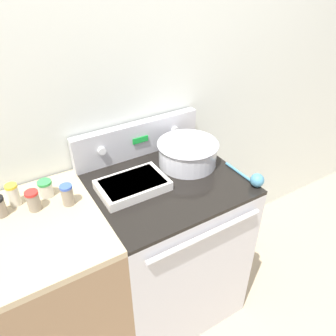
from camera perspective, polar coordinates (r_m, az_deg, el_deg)
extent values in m
cube|color=silver|center=(1.74, -6.58, 12.38)|extent=(8.00, 0.05, 2.50)
cube|color=#BCBCC1|center=(1.93, -0.27, -13.72)|extent=(0.73, 0.64, 0.91)
cube|color=black|center=(1.62, -0.31, -2.51)|extent=(0.73, 0.64, 0.02)
cylinder|color=silver|center=(1.45, 6.79, -11.49)|extent=(0.60, 0.02, 0.02)
cube|color=#BCBCC1|center=(1.78, -5.28, 5.05)|extent=(0.73, 0.05, 0.19)
cylinder|color=white|center=(1.68, -11.41, 2.92)|extent=(0.04, 0.02, 0.04)
cylinder|color=white|center=(1.84, 1.27, 6.60)|extent=(0.04, 0.02, 0.04)
cube|color=green|center=(1.75, -4.82, 4.90)|extent=(0.09, 0.01, 0.03)
cube|color=#896B4C|center=(1.81, -18.49, -20.61)|extent=(0.51, 0.64, 0.91)
cube|color=tan|center=(1.47, -21.78, -9.61)|extent=(0.51, 0.64, 0.03)
cylinder|color=silver|center=(1.71, 3.43, 2.55)|extent=(0.30, 0.30, 0.12)
torus|color=silver|center=(1.68, 3.50, 4.22)|extent=(0.32, 0.32, 0.01)
cylinder|color=beige|center=(1.69, 3.48, 3.84)|extent=(0.28, 0.28, 0.02)
cube|color=silver|center=(1.55, -6.16, -3.01)|extent=(0.32, 0.21, 0.05)
cube|color=#B2894C|center=(1.55, -6.19, -2.71)|extent=(0.28, 0.19, 0.03)
cylinder|color=teal|center=(1.69, 12.53, -0.93)|extent=(0.01, 0.22, 0.01)
sphere|color=teal|center=(1.62, 15.26, -2.07)|extent=(0.07, 0.07, 0.07)
cylinder|color=gray|center=(1.49, -17.08, -4.67)|extent=(0.05, 0.05, 0.09)
cylinder|color=#3856B7|center=(1.46, -17.39, -3.14)|extent=(0.05, 0.05, 0.01)
cylinder|color=beige|center=(1.58, -20.46, -3.55)|extent=(0.06, 0.06, 0.07)
cylinder|color=green|center=(1.56, -20.74, -2.39)|extent=(0.06, 0.06, 0.01)
cylinder|color=gray|center=(1.51, -22.36, -5.45)|extent=(0.05, 0.05, 0.08)
cylinder|color=red|center=(1.49, -22.74, -4.04)|extent=(0.06, 0.06, 0.01)
cylinder|color=beige|center=(1.57, -25.27, -4.41)|extent=(0.05, 0.05, 0.09)
cylinder|color=yellow|center=(1.54, -25.73, -2.88)|extent=(0.05, 0.05, 0.01)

